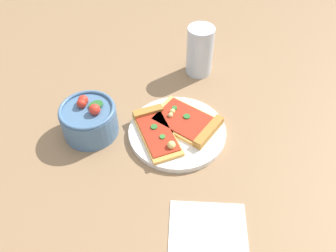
% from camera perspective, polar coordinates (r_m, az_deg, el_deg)
% --- Properties ---
extents(ground_plane, '(2.40, 2.40, 0.00)m').
position_cam_1_polar(ground_plane, '(0.82, 0.23, 0.13)').
color(ground_plane, '#93704C').
rests_on(ground_plane, ground).
extents(plate, '(0.23, 0.23, 0.01)m').
position_cam_1_polar(plate, '(0.79, 1.55, -0.97)').
color(plate, white).
rests_on(plate, ground_plane).
extents(pizza_slice_near, '(0.16, 0.16, 0.02)m').
position_cam_1_polar(pizza_slice_near, '(0.78, -2.04, -0.76)').
color(pizza_slice_near, gold).
rests_on(pizza_slice_near, plate).
extents(pizza_slice_far, '(0.14, 0.17, 0.02)m').
position_cam_1_polar(pizza_slice_far, '(0.80, 3.51, 0.58)').
color(pizza_slice_far, '#E5B256').
rests_on(pizza_slice_far, plate).
extents(salad_bowl, '(0.13, 0.13, 0.09)m').
position_cam_1_polar(salad_bowl, '(0.80, -12.99, 1.08)').
color(salad_bowl, '#4C7299').
rests_on(salad_bowl, ground_plane).
extents(soda_glass, '(0.07, 0.07, 0.14)m').
position_cam_1_polar(soda_glass, '(0.94, 5.28, 12.32)').
color(soda_glass, silver).
rests_on(soda_glass, ground_plane).
extents(paper_napkin, '(0.19, 0.18, 0.00)m').
position_cam_1_polar(paper_napkin, '(0.66, 6.70, -18.08)').
color(paper_napkin, white).
rests_on(paper_napkin, ground_plane).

